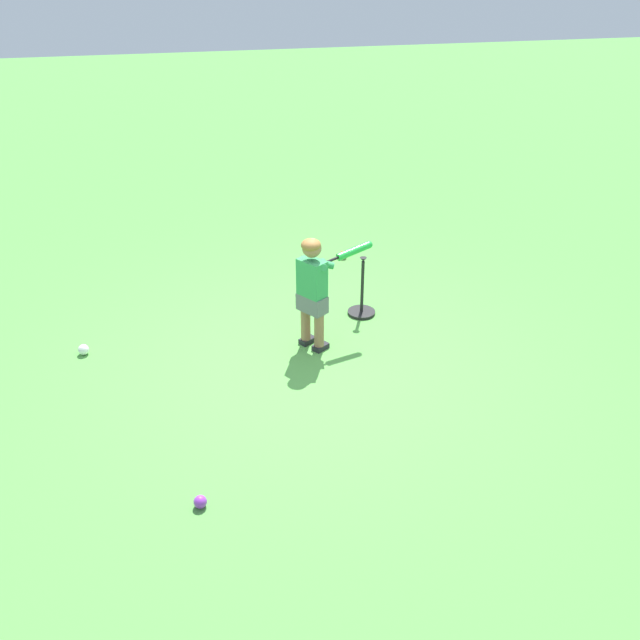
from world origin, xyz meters
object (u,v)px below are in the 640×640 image
(batting_tee, at_px, (362,305))
(play_ball_far_right, at_px, (200,502))
(child_batter, at_px, (315,283))
(play_ball_by_bucket, at_px, (83,350))
(play_ball_behind_batter, at_px, (343,255))

(batting_tee, bearing_deg, play_ball_far_right, 51.81)
(child_batter, xyz_separation_m, batting_tee, (-0.60, -0.49, -0.55))
(play_ball_far_right, bearing_deg, play_ball_by_bucket, -67.90)
(play_ball_far_right, bearing_deg, batting_tee, -128.19)
(child_batter, xyz_separation_m, play_ball_behind_batter, (-0.78, -1.84, -0.60))
(batting_tee, bearing_deg, play_ball_by_bucket, 2.95)
(play_ball_behind_batter, bearing_deg, play_ball_by_bucket, 27.61)
(play_ball_by_bucket, height_order, batting_tee, batting_tee)
(play_ball_by_bucket, bearing_deg, batting_tee, -177.05)
(child_batter, bearing_deg, batting_tee, -140.80)
(play_ball_by_bucket, relative_size, play_ball_far_right, 1.09)
(play_ball_by_bucket, xyz_separation_m, play_ball_far_right, (-0.88, 2.16, -0.00))
(play_ball_by_bucket, height_order, play_ball_behind_batter, play_ball_by_bucket)
(child_batter, bearing_deg, play_ball_far_right, 56.25)
(batting_tee, bearing_deg, child_batter, 39.20)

